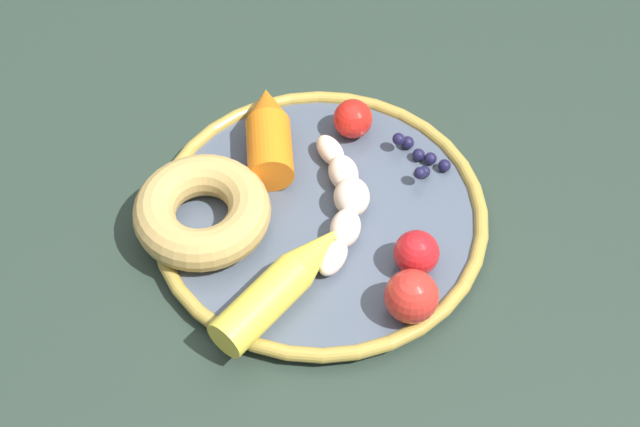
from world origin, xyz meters
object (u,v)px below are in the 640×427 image
carrot_orange (268,132)px  dining_table (330,243)px  tomato_near (416,253)px  donut (202,212)px  banana (342,200)px  blueberry_pile (420,157)px  plate (320,216)px  tomato_mid (410,297)px  carrot_yellow (284,282)px  tomato_far (353,119)px

carrot_orange → dining_table: bearing=38.6°
dining_table → tomato_near: size_ratio=25.46×
carrot_orange → donut: carrot_orange is taller
donut → tomato_near: 0.18m
banana → blueberry_pile: (-0.02, 0.08, -0.00)m
plate → banana: (0.00, 0.02, 0.02)m
tomato_near → carrot_orange: bearing=-159.7°
blueberry_pile → tomato_mid: tomato_mid is taller
dining_table → carrot_orange: 0.14m
plate → tomato_mid: size_ratio=6.67×
dining_table → carrot_yellow: carrot_yellow is taller
carrot_orange → banana: bearing=19.1°
plate → tomato_near: bearing=31.9°
dining_table → donut: size_ratio=8.28×
plate → tomato_far: (-0.07, 0.06, 0.02)m
dining_table → carrot_orange: bearing=-141.4°
carrot_yellow → tomato_mid: (0.05, 0.08, 0.00)m
carrot_yellow → blueberry_pile: bearing=116.6°
banana → tomato_near: bearing=21.7°
carrot_orange → tomato_near: (0.16, 0.06, -0.00)m
blueberry_pile → tomato_near: tomato_near is taller
blueberry_pile → tomato_near: size_ratio=1.44×
carrot_orange → tomato_far: carrot_orange is taller
banana → tomato_far: 0.09m
carrot_orange → blueberry_pile: (0.07, 0.11, -0.01)m
tomato_mid → tomato_far: bearing=168.8°
banana → tomato_mid: bearing=3.3°
dining_table → banana: banana is taller
plate → tomato_near: (0.08, 0.05, 0.02)m
plate → tomato_mid: tomato_mid is taller
carrot_orange → tomato_far: (0.01, 0.07, -0.00)m
dining_table → carrot_orange: (-0.05, -0.04, 0.12)m
plate → tomato_mid: 0.12m
banana → carrot_orange: 0.09m
tomato_near → tomato_far: tomato_near is taller
dining_table → donut: bearing=-84.7°
donut → tomato_near: size_ratio=3.07×
blueberry_pile → tomato_far: size_ratio=1.51×
plate → tomato_mid: (0.11, 0.03, 0.02)m
blueberry_pile → banana: bearing=-76.6°
dining_table → plate: plate is taller
carrot_yellow → banana: bearing=128.2°
banana → carrot_yellow: carrot_yellow is taller
carrot_orange → tomato_mid: 0.20m
plate → tomato_far: size_ratio=8.06×
plate → carrot_yellow: carrot_yellow is taller
carrot_orange → tomato_far: size_ratio=3.15×
donut → tomato_mid: 0.18m
banana → carrot_orange: (-0.09, -0.03, 0.01)m
carrot_yellow → tomato_mid: bearing=57.4°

